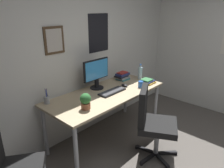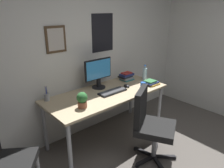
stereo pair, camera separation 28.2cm
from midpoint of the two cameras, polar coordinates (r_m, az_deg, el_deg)
wall_back at (r=3.07m, az=-11.75°, el=9.16°), size 4.40×0.10×2.60m
desk at (r=2.97m, az=-4.15°, el=-3.59°), size 1.77×0.76×0.74m
office_chair at (r=2.70m, az=7.90°, el=-9.81°), size 0.62×0.62×0.95m
side_chair at (r=2.29m, az=-29.31°, el=-19.36°), size 0.59×0.59×0.88m
monitor at (r=3.03m, az=-6.95°, el=3.05°), size 0.46×0.20×0.43m
keyboard at (r=2.93m, az=-2.68°, el=-2.14°), size 0.43×0.15×0.03m
computer_mouse at (r=3.15m, az=0.87°, el=-0.41°), size 0.06×0.11×0.04m
water_bottle at (r=3.48m, az=5.41°, el=3.04°), size 0.07×0.07×0.25m
coffee_mug_near at (r=3.12m, az=5.30°, el=-0.10°), size 0.11×0.07×0.10m
potted_plant at (r=2.47m, az=-10.50°, el=-4.56°), size 0.13×0.13×0.20m
pen_cup at (r=2.75m, az=-20.21°, el=-4.03°), size 0.07×0.07×0.20m
book_stack_left at (r=3.31m, az=7.31°, el=0.71°), size 0.21×0.18×0.07m
book_stack_right at (r=3.44m, az=0.50°, el=2.13°), size 0.24×0.17×0.12m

